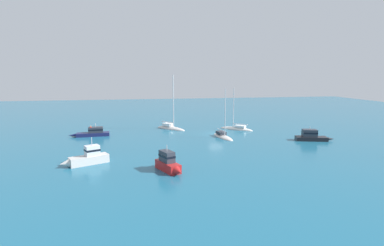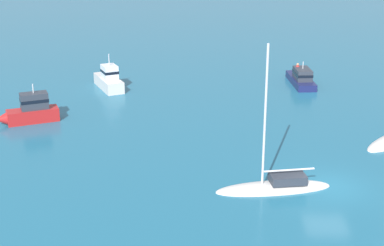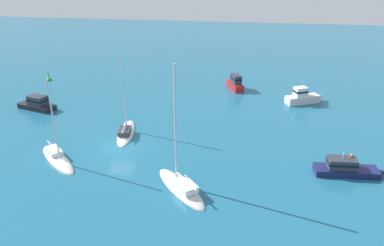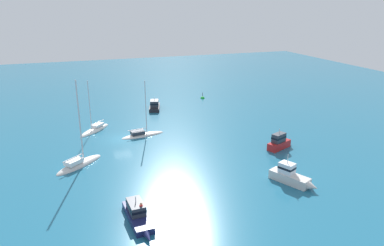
# 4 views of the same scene
# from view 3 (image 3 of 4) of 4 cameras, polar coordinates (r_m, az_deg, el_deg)

# --- Properties ---
(ground_plane) EXTENTS (160.00, 160.00, 0.00)m
(ground_plane) POSITION_cam_3_polar(r_m,az_deg,el_deg) (37.95, -11.18, -3.66)
(ground_plane) COLOR #1E607F
(cabin_cruiser) EXTENTS (3.49, 5.59, 3.21)m
(cabin_cruiser) POSITION_cam_3_polar(r_m,az_deg,el_deg) (50.39, 17.03, 3.89)
(cabin_cruiser) COLOR silver
(cabin_cruiser) RESTS_ON ground
(sailboat) EXTENTS (5.67, 6.02, 8.54)m
(sailboat) POSITION_cam_3_polar(r_m,az_deg,el_deg) (37.15, -20.20, -5.29)
(sailboat) COLOR silver
(sailboat) RESTS_ON ground
(motor_cruiser) EXTENTS (3.11, 6.13, 2.35)m
(motor_cruiser) POSITION_cam_3_polar(r_m,az_deg,el_deg) (50.21, -23.05, 2.80)
(motor_cruiser) COLOR black
(motor_cruiser) RESTS_ON ground
(sloop) EXTENTS (6.77, 2.72, 8.65)m
(sloop) POSITION_cam_3_polar(r_m,az_deg,el_deg) (40.59, -10.24, -1.42)
(sloop) COLOR silver
(sloop) RESTS_ON ground
(powerboat) EXTENTS (4.67, 2.86, 2.89)m
(powerboat) POSITION_cam_3_polar(r_m,az_deg,el_deg) (53.90, 6.69, 6.25)
(powerboat) COLOR #B21E1E
(powerboat) RESTS_ON ground
(powerboat_1) EXTENTS (2.01, 6.85, 2.20)m
(powerboat_1) POSITION_cam_3_polar(r_m,az_deg,el_deg) (35.28, 22.91, -6.45)
(powerboat_1) COLOR #191E4C
(powerboat_1) RESTS_ON ground
(yacht) EXTENTS (6.46, 5.81, 11.01)m
(yacht) POSITION_cam_3_polar(r_m,az_deg,el_deg) (30.79, -1.70, -9.95)
(yacht) COLOR silver
(yacht) RESTS_ON ground
(channel_buoy) EXTENTS (0.87, 0.87, 1.72)m
(channel_buoy) POSITION_cam_3_polar(r_m,az_deg,el_deg) (61.78, -21.34, 6.24)
(channel_buoy) COLOR green
(channel_buoy) RESTS_ON ground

